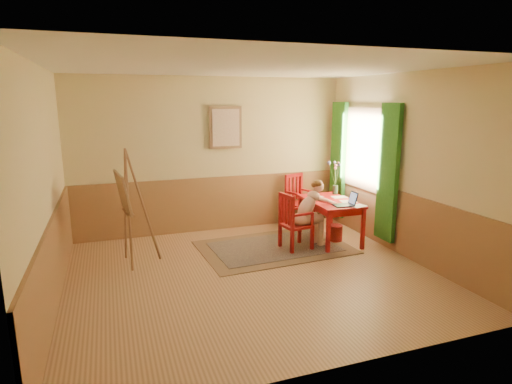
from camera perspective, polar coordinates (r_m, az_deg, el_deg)
name	(u,v)px	position (r m, az deg, el deg)	size (l,w,h in m)	color
room	(252,176)	(5.61, -0.55, 2.18)	(5.04, 4.54, 2.84)	tan
wainscot	(236,225)	(6.56, -2.78, -4.42)	(5.00, 4.50, 1.00)	#9B6B41
window	(362,161)	(7.67, 14.10, 4.13)	(0.12, 2.01, 2.20)	white
wall_portrait	(226,128)	(7.72, -4.12, 8.67)	(0.60, 0.05, 0.76)	#8F6B4A
rug	(274,247)	(7.04, 2.51, -7.45)	(2.49, 1.73, 0.02)	#8C7251
table	(330,205)	(7.31, 10.00, -1.78)	(0.75, 1.22, 0.72)	red
chair_left	(294,222)	(6.85, 5.12, -4.02)	(0.49, 0.47, 0.94)	red
chair_back	(299,200)	(8.19, 5.82, -1.10)	(0.56, 0.57, 0.99)	red
figure	(310,211)	(6.97, 7.33, -2.51)	(0.85, 0.42, 1.12)	beige
laptop	(346,203)	(6.96, 12.12, -1.44)	(0.38, 0.24, 0.22)	#1E2338
papers	(340,200)	(7.31, 11.25, -1.08)	(0.68, 1.08, 0.00)	white
vase	(335,179)	(7.74, 10.62, 1.77)	(0.22, 0.32, 0.61)	#3F724C
wastebasket	(335,233)	(7.44, 10.58, -5.47)	(0.26, 0.26, 0.28)	red
easel	(126,197)	(6.36, -17.20, -0.64)	(0.61, 0.77, 1.73)	#8C5F3F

